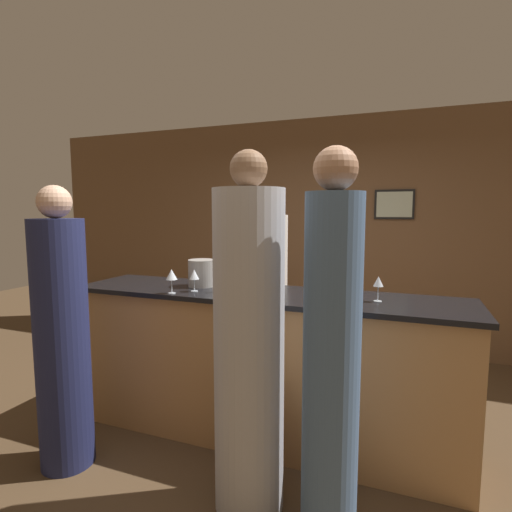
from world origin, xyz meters
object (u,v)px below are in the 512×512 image
(wine_bottle_0, at_px, (235,276))
(ice_bucket, at_px, (202,273))
(guest_2, at_px, (62,338))
(guest_0, at_px, (332,358))
(guest_1, at_px, (249,348))
(bartender, at_px, (268,300))

(wine_bottle_0, distance_m, ice_bucket, 0.35)
(guest_2, height_order, wine_bottle_0, guest_2)
(guest_0, bearing_deg, guest_1, 174.06)
(guest_1, xyz_separation_m, wine_bottle_0, (-0.36, 0.63, 0.28))
(bartender, relative_size, guest_2, 1.01)
(guest_1, distance_m, ice_bucket, 1.05)
(guest_1, relative_size, wine_bottle_0, 6.84)
(ice_bucket, bearing_deg, guest_2, -124.73)
(bartender, distance_m, wine_bottle_0, 0.83)
(guest_0, distance_m, guest_1, 0.46)
(bartender, distance_m, ice_bucket, 0.80)
(guest_1, relative_size, ice_bucket, 9.57)
(wine_bottle_0, bearing_deg, bartender, 91.01)
(guest_2, relative_size, wine_bottle_0, 6.30)
(guest_0, bearing_deg, bartender, 120.13)
(guest_2, bearing_deg, ice_bucket, 55.27)
(guest_0, distance_m, wine_bottle_0, 1.10)
(bartender, relative_size, ice_bucket, 8.93)
(wine_bottle_0, bearing_deg, guest_0, -39.61)
(guest_1, height_order, wine_bottle_0, guest_1)
(ice_bucket, bearing_deg, wine_bottle_0, -17.98)
(guest_0, xyz_separation_m, guest_2, (-1.73, -0.04, -0.09))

